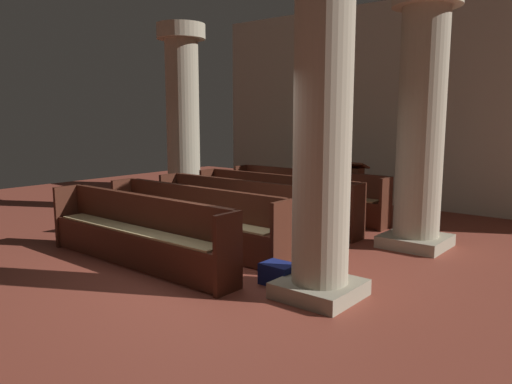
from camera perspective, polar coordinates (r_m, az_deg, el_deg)
name	(u,v)px	position (r m, az deg, el deg)	size (l,w,h in m)	color
ground_plane	(212,270)	(6.63, -5.14, -8.91)	(19.20, 19.20, 0.00)	brown
back_wall	(405,105)	(11.47, 16.80, 9.62)	(10.00, 0.16, 4.50)	beige
pew_row_0	(306,193)	(9.86, 5.82, -0.06)	(3.44, 0.46, 0.94)	#4C2316
pew_row_1	(275,199)	(9.03, 2.20, -0.84)	(3.44, 0.46, 0.94)	#4C2316
pew_row_2	(238,207)	(8.25, -2.13, -1.77)	(3.44, 0.47, 0.94)	#4C2316
pew_row_3	(193,217)	(7.52, -7.34, -2.87)	(3.44, 0.46, 0.94)	#4C2316
pew_row_4	(137,229)	(6.87, -13.61, -4.16)	(3.44, 0.46, 0.94)	#4C2316
pillar_aisle_side	(421,116)	(7.86, 18.56, 8.33)	(1.00, 1.00, 3.87)	#9F967E
pillar_far_side	(183,116)	(10.66, -8.44, 8.69)	(1.00, 1.00, 3.87)	#9F967E
pillar_aisle_rear	(323,116)	(5.36, 7.72, 8.69)	(0.91, 0.91, 3.87)	#9F967E
lectern	(355,192)	(10.40, 11.31, 0.00)	(0.48, 0.45, 1.08)	#562B1A
hymn_book	(314,169)	(9.93, 6.73, 2.63)	(0.14, 0.19, 0.04)	black
kneeler_box_navy	(278,274)	(6.03, 2.61, -9.43)	(0.40, 0.30, 0.26)	navy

